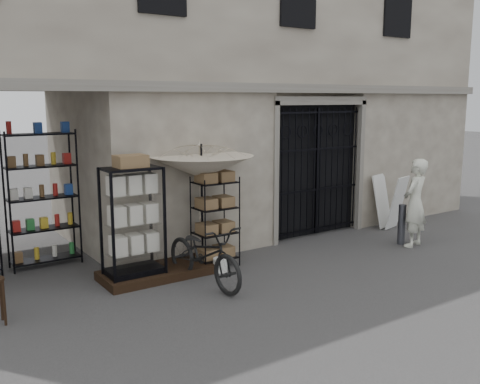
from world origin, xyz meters
TOP-DOWN VIEW (x-y plane):
  - ground at (0.00, 0.00)m, footprint 80.00×80.00m
  - main_building at (0.00, 4.00)m, footprint 14.00×4.00m
  - shop_recess at (-4.50, 2.80)m, footprint 3.00×1.70m
  - shop_shelving at (-4.55, 3.30)m, footprint 2.70×0.50m
  - iron_gate at (1.75, 2.28)m, footprint 2.50×0.21m
  - step_platform at (-2.40, 1.55)m, footprint 2.00×0.90m
  - display_cabinet at (-2.87, 1.50)m, footprint 0.97×0.67m
  - wire_rack at (-1.27, 1.51)m, footprint 0.85×0.71m
  - market_umbrella at (-1.43, 1.70)m, footprint 2.11×2.14m
  - white_bucket at (-1.38, 1.17)m, footprint 0.30×0.30m
  - bicycle at (-1.95, 0.76)m, footprint 0.77×1.09m
  - steel_bollard at (2.76, 0.56)m, footprint 0.19×0.19m
  - shopkeeper at (2.85, 0.33)m, footprint 1.14×1.95m
  - easel_sign at (3.64, 1.64)m, footprint 0.75×0.81m

SIDE VIEW (x-z plane):
  - ground at x=0.00m, z-range 0.00..0.00m
  - bicycle at x=-1.95m, z-range -0.98..0.98m
  - shopkeeper at x=2.85m, z-range -0.22..0.22m
  - step_platform at x=-2.40m, z-range 0.00..0.15m
  - white_bucket at x=-1.38m, z-range 0.00..0.24m
  - steel_bollard at x=2.76m, z-range 0.00..0.85m
  - easel_sign at x=3.64m, z-range 0.02..1.27m
  - wire_rack at x=-1.27m, z-range -0.02..1.64m
  - display_cabinet at x=-2.87m, z-range -0.02..1.93m
  - shop_shelving at x=-4.55m, z-range 0.00..2.50m
  - iron_gate at x=1.75m, z-range 0.00..3.00m
  - shop_recess at x=-4.50m, z-range 0.00..3.00m
  - market_umbrella at x=-1.43m, z-range 0.59..3.28m
  - main_building at x=0.00m, z-range 0.00..9.00m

